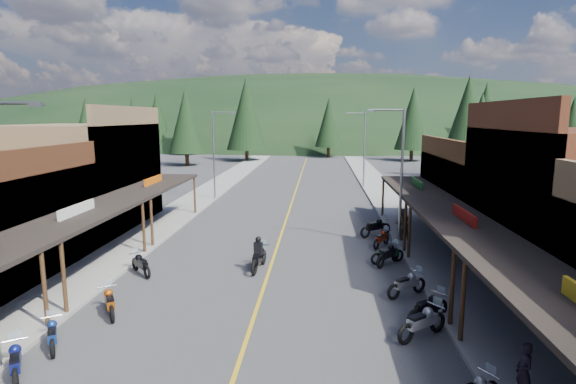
% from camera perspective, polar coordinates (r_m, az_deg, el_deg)
% --- Properties ---
extents(ground, '(220.00, 220.00, 0.00)m').
position_cam_1_polar(ground, '(19.46, -3.53, -13.25)').
color(ground, '#38383A').
rests_on(ground, ground).
extents(centerline, '(0.15, 90.00, 0.01)m').
position_cam_1_polar(centerline, '(38.59, 0.37, -1.68)').
color(centerline, gold).
rests_on(centerline, ground).
extents(sidewalk_west, '(3.40, 94.00, 0.15)m').
position_cam_1_polar(sidewalk_west, '(40.08, -12.14, -1.38)').
color(sidewalk_west, gray).
rests_on(sidewalk_west, ground).
extents(sidewalk_east, '(3.40, 94.00, 0.15)m').
position_cam_1_polar(sidewalk_east, '(39.01, 13.24, -1.72)').
color(sidewalk_east, gray).
rests_on(sidewalk_east, ground).
extents(shop_west_3, '(10.90, 10.20, 8.20)m').
position_cam_1_polar(shop_west_3, '(33.53, -24.91, 1.79)').
color(shop_west_3, brown).
rests_on(shop_west_3, ground).
extents(shop_east_3, '(10.90, 10.20, 6.20)m').
position_cam_1_polar(shop_east_3, '(31.59, 25.00, -0.45)').
color(shop_east_3, '#4C2D16').
rests_on(shop_east_3, ground).
extents(streetlight_1, '(2.16, 0.18, 8.00)m').
position_cam_1_polar(streetlight_1, '(40.98, -9.22, 5.14)').
color(streetlight_1, gray).
rests_on(streetlight_1, ground).
extents(streetlight_2, '(2.16, 0.18, 8.00)m').
position_cam_1_polar(streetlight_2, '(26.34, 13.93, 2.58)').
color(streetlight_2, gray).
rests_on(streetlight_2, ground).
extents(streetlight_3, '(2.16, 0.18, 8.00)m').
position_cam_1_polar(streetlight_3, '(48.08, 9.50, 5.77)').
color(streetlight_3, gray).
rests_on(streetlight_3, ground).
extents(ridge_hill, '(310.00, 140.00, 60.00)m').
position_cam_1_polar(ridge_hill, '(152.97, 3.17, 6.74)').
color(ridge_hill, black).
rests_on(ridge_hill, ground).
extents(pine_0, '(5.04, 5.04, 11.00)m').
position_cam_1_polar(pine_0, '(90.36, -24.20, 8.08)').
color(pine_0, black).
rests_on(pine_0, ground).
extents(pine_1, '(5.88, 5.88, 12.50)m').
position_cam_1_polar(pine_1, '(91.66, -12.86, 9.15)').
color(pine_1, black).
rests_on(pine_1, ground).
extents(pine_2, '(6.72, 6.72, 14.00)m').
position_cam_1_polar(pine_2, '(76.78, -5.33, 9.87)').
color(pine_2, black).
rests_on(pine_2, ground).
extents(pine_3, '(5.04, 5.04, 11.00)m').
position_cam_1_polar(pine_3, '(83.79, 5.20, 8.82)').
color(pine_3, black).
rests_on(pine_3, ground).
extents(pine_4, '(5.88, 5.88, 12.50)m').
position_cam_1_polar(pine_4, '(79.31, 15.58, 9.01)').
color(pine_4, black).
rests_on(pine_4, ground).
extents(pine_5, '(6.72, 6.72, 14.00)m').
position_cam_1_polar(pine_5, '(95.16, 23.76, 9.05)').
color(pine_5, black).
rests_on(pine_5, ground).
extents(pine_6, '(5.04, 5.04, 11.00)m').
position_cam_1_polar(pine_6, '(92.66, 32.42, 7.45)').
color(pine_6, black).
rests_on(pine_6, ground).
extents(pine_7, '(5.88, 5.88, 12.50)m').
position_cam_1_polar(pine_7, '(99.89, -16.30, 9.03)').
color(pine_7, black).
rests_on(pine_7, ground).
extents(pine_8, '(4.48, 4.48, 10.00)m').
position_cam_1_polar(pine_8, '(62.74, -19.03, 7.63)').
color(pine_8, black).
rests_on(pine_8, ground).
extents(pine_9, '(4.93, 4.93, 10.80)m').
position_cam_1_polar(pine_9, '(66.38, 23.25, 7.81)').
color(pine_9, black).
rests_on(pine_9, ground).
extents(pine_10, '(5.38, 5.38, 11.60)m').
position_cam_1_polar(pine_10, '(70.79, -12.86, 8.73)').
color(pine_10, black).
rests_on(pine_10, ground).
extents(pine_11, '(5.82, 5.82, 12.40)m').
position_cam_1_polar(pine_11, '(58.47, 21.81, 8.56)').
color(pine_11, black).
rests_on(pine_11, ground).
extents(bike_west_5, '(1.65, 2.02, 1.14)m').
position_cam_1_polar(bike_west_5, '(15.99, -31.32, -17.77)').
color(bike_west_5, navy).
rests_on(bike_west_5, ground).
extents(bike_west_6, '(1.50, 1.94, 1.07)m').
position_cam_1_polar(bike_west_6, '(17.24, -27.75, -15.56)').
color(bike_west_6, navy).
rests_on(bike_west_6, ground).
extents(bike_west_7, '(1.65, 2.10, 1.17)m').
position_cam_1_polar(bike_west_7, '(18.93, -21.72, -12.70)').
color(bike_west_7, '#AD4B0C').
rests_on(bike_west_7, ground).
extents(bike_west_8, '(1.90, 1.95, 1.17)m').
position_cam_1_polar(bike_west_8, '(22.93, -18.19, -8.58)').
color(bike_west_8, black).
rests_on(bike_west_8, ground).
extents(bike_east_6, '(2.24, 1.95, 1.28)m').
position_cam_1_polar(bike_east_6, '(16.62, 16.70, -15.39)').
color(bike_east_6, '#9A9A9F').
rests_on(bike_east_6, ground).
extents(bike_east_7, '(2.10, 1.86, 1.21)m').
position_cam_1_polar(bike_east_7, '(17.87, 17.37, -13.72)').
color(bike_east_7, black).
rests_on(bike_east_7, ground).
extents(bike_east_8, '(2.11, 1.75, 1.19)m').
position_cam_1_polar(bike_east_8, '(19.99, 14.85, -11.10)').
color(bike_east_8, gray).
rests_on(bike_east_8, ground).
extents(bike_east_9, '(1.87, 2.14, 1.22)m').
position_cam_1_polar(bike_east_9, '(23.78, 12.62, -7.60)').
color(bike_east_9, black).
rests_on(bike_east_9, ground).
extents(bike_east_10, '(2.03, 1.47, 1.12)m').
position_cam_1_polar(bike_east_10, '(24.05, 12.54, -7.54)').
color(bike_east_10, '#0D431E').
rests_on(bike_east_10, ground).
extents(bike_east_11, '(1.57, 2.00, 1.11)m').
position_cam_1_polar(bike_east_11, '(26.85, 11.78, -5.71)').
color(bike_east_11, '#9E240B').
rests_on(bike_east_11, ground).
extents(bike_east_12, '(2.37, 1.98, 1.34)m').
position_cam_1_polar(bike_east_12, '(29.04, 11.07, -4.29)').
color(bike_east_12, black).
rests_on(bike_east_12, ground).
extents(rider_on_bike, '(1.09, 2.43, 1.79)m').
position_cam_1_polar(rider_on_bike, '(22.49, -3.72, -8.12)').
color(rider_on_bike, black).
rests_on(rider_on_bike, ground).
extents(pedestrian_east_a, '(0.41, 0.59, 1.55)m').
position_cam_1_polar(pedestrian_east_a, '(14.15, 27.77, -19.48)').
color(pedestrian_east_a, black).
rests_on(pedestrian_east_a, sidewalk_east).
extents(pedestrian_east_b, '(1.02, 0.73, 1.91)m').
position_cam_1_polar(pedestrian_east_b, '(28.08, 14.32, -3.98)').
color(pedestrian_east_b, brown).
rests_on(pedestrian_east_b, sidewalk_east).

